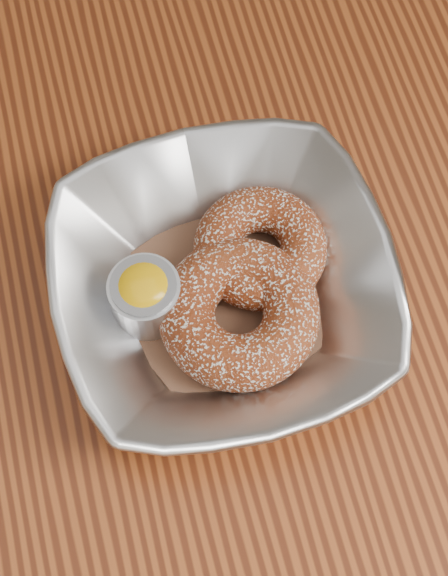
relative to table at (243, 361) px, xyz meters
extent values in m
plane|color=#565659|center=(0.00, 0.00, -0.65)|extent=(4.00, 4.00, 0.00)
cube|color=maroon|center=(0.00, 0.00, 0.08)|extent=(1.20, 0.80, 0.04)
imported|color=silver|center=(-0.01, 0.01, 0.13)|extent=(0.24, 0.24, 0.06)
cube|color=brown|center=(-0.01, 0.01, 0.11)|extent=(0.19, 0.19, 0.00)
torus|color=maroon|center=(0.02, 0.04, 0.13)|extent=(0.12, 0.12, 0.03)
torus|color=maroon|center=(-0.01, -0.01, 0.13)|extent=(0.12, 0.12, 0.04)
cylinder|color=silver|center=(-0.07, 0.02, 0.13)|extent=(0.05, 0.05, 0.04)
cylinder|color=gray|center=(-0.07, 0.02, 0.13)|extent=(0.05, 0.05, 0.04)
ellipsoid|color=#FFB907|center=(-0.07, 0.02, 0.14)|extent=(0.04, 0.04, 0.03)
camera|label=1|loc=(-0.07, -0.22, 0.70)|focal=55.00mm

